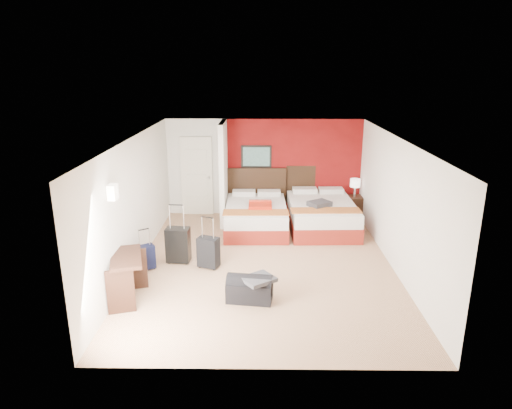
{
  "coord_description": "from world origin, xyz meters",
  "views": [
    {
      "loc": [
        -0.06,
        -8.26,
        3.79
      ],
      "look_at": [
        -0.18,
        0.8,
        1.0
      ],
      "focal_mm": 31.84,
      "sensor_mm": 36.0,
      "label": 1
    }
  ],
  "objects_px": {
    "desk": "(128,278)",
    "suitcase_navy": "(146,258)",
    "table_lamp": "(355,188)",
    "nightstand": "(354,207)",
    "suitcase_black": "(178,246)",
    "duffel_bag": "(250,290)",
    "bed_right": "(321,215)",
    "red_suitcase_open": "(260,204)",
    "bed_left": "(256,217)",
    "suitcase_charcoal": "(208,253)"
  },
  "relations": [
    {
      "from": "desk",
      "to": "nightstand",
      "type": "bearing_deg",
      "value": 27.17
    },
    {
      "from": "suitcase_navy",
      "to": "desk",
      "type": "relative_size",
      "value": 0.48
    },
    {
      "from": "red_suitcase_open",
      "to": "nightstand",
      "type": "distance_m",
      "value": 2.6
    },
    {
      "from": "suitcase_navy",
      "to": "nightstand",
      "type": "bearing_deg",
      "value": -0.05
    },
    {
      "from": "red_suitcase_open",
      "to": "table_lamp",
      "type": "height_order",
      "value": "table_lamp"
    },
    {
      "from": "red_suitcase_open",
      "to": "suitcase_charcoal",
      "type": "height_order",
      "value": "red_suitcase_open"
    },
    {
      "from": "desk",
      "to": "bed_left",
      "type": "bearing_deg",
      "value": 42.83
    },
    {
      "from": "desk",
      "to": "suitcase_black",
      "type": "bearing_deg",
      "value": 53.82
    },
    {
      "from": "suitcase_navy",
      "to": "duffel_bag",
      "type": "height_order",
      "value": "suitcase_navy"
    },
    {
      "from": "bed_right",
      "to": "duffel_bag",
      "type": "bearing_deg",
      "value": -116.53
    },
    {
      "from": "table_lamp",
      "to": "desk",
      "type": "distance_m",
      "value": 6.31
    },
    {
      "from": "suitcase_black",
      "to": "duffel_bag",
      "type": "xyz_separation_m",
      "value": [
        1.46,
        -1.53,
        -0.15
      ]
    },
    {
      "from": "suitcase_charcoal",
      "to": "suitcase_black",
      "type": "bearing_deg",
      "value": 179.6
    },
    {
      "from": "red_suitcase_open",
      "to": "nightstand",
      "type": "bearing_deg",
      "value": 21.61
    },
    {
      "from": "nightstand",
      "to": "bed_left",
      "type": "bearing_deg",
      "value": -163.59
    },
    {
      "from": "table_lamp",
      "to": "duffel_bag",
      "type": "height_order",
      "value": "table_lamp"
    },
    {
      "from": "desk",
      "to": "suitcase_navy",
      "type": "bearing_deg",
      "value": 74.18
    },
    {
      "from": "nightstand",
      "to": "bed_right",
      "type": "bearing_deg",
      "value": -142.74
    },
    {
      "from": "bed_right",
      "to": "nightstand",
      "type": "height_order",
      "value": "bed_right"
    },
    {
      "from": "bed_left",
      "to": "desk",
      "type": "distance_m",
      "value": 4.05
    },
    {
      "from": "nightstand",
      "to": "desk",
      "type": "distance_m",
      "value": 6.3
    },
    {
      "from": "bed_right",
      "to": "suitcase_navy",
      "type": "height_order",
      "value": "bed_right"
    },
    {
      "from": "red_suitcase_open",
      "to": "desk",
      "type": "xyz_separation_m",
      "value": [
        -2.19,
        -3.37,
        -0.26
      ]
    },
    {
      "from": "suitcase_charcoal",
      "to": "table_lamp",
      "type": "bearing_deg",
      "value": 62.24
    },
    {
      "from": "red_suitcase_open",
      "to": "suitcase_charcoal",
      "type": "xyz_separation_m",
      "value": [
        -1.0,
        -2.07,
        -0.37
      ]
    },
    {
      "from": "table_lamp",
      "to": "bed_left",
      "type": "bearing_deg",
      "value": -161.22
    },
    {
      "from": "bed_left",
      "to": "suitcase_charcoal",
      "type": "height_order",
      "value": "bed_left"
    },
    {
      "from": "red_suitcase_open",
      "to": "table_lamp",
      "type": "distance_m",
      "value": 2.58
    },
    {
      "from": "table_lamp",
      "to": "nightstand",
      "type": "bearing_deg",
      "value": 0.0
    },
    {
      "from": "bed_left",
      "to": "red_suitcase_open",
      "type": "distance_m",
      "value": 0.38
    },
    {
      "from": "suitcase_black",
      "to": "suitcase_navy",
      "type": "xyz_separation_m",
      "value": [
        -0.57,
        -0.36,
        -0.11
      ]
    },
    {
      "from": "suitcase_charcoal",
      "to": "suitcase_navy",
      "type": "bearing_deg",
      "value": -153.93
    },
    {
      "from": "bed_right",
      "to": "desk",
      "type": "height_order",
      "value": "desk"
    },
    {
      "from": "red_suitcase_open",
      "to": "duffel_bag",
      "type": "distance_m",
      "value": 3.39
    },
    {
      "from": "red_suitcase_open",
      "to": "suitcase_charcoal",
      "type": "distance_m",
      "value": 2.33
    },
    {
      "from": "suitcase_navy",
      "to": "desk",
      "type": "xyz_separation_m",
      "value": [
        0.01,
        -1.19,
        0.17
      ]
    },
    {
      "from": "nightstand",
      "to": "suitcase_navy",
      "type": "relative_size",
      "value": 1.27
    },
    {
      "from": "nightstand",
      "to": "duffel_bag",
      "type": "distance_m",
      "value": 5.01
    },
    {
      "from": "nightstand",
      "to": "suitcase_black",
      "type": "bearing_deg",
      "value": -147.76
    },
    {
      "from": "bed_left",
      "to": "bed_right",
      "type": "relative_size",
      "value": 0.94
    },
    {
      "from": "nightstand",
      "to": "suitcase_black",
      "type": "xyz_separation_m",
      "value": [
        -4.02,
        -2.78,
        0.05
      ]
    },
    {
      "from": "duffel_bag",
      "to": "nightstand",
      "type": "bearing_deg",
      "value": 66.72
    },
    {
      "from": "duffel_bag",
      "to": "desk",
      "type": "bearing_deg",
      "value": -172.12
    },
    {
      "from": "red_suitcase_open",
      "to": "table_lamp",
      "type": "relative_size",
      "value": 1.61
    },
    {
      "from": "suitcase_black",
      "to": "suitcase_navy",
      "type": "height_order",
      "value": "suitcase_black"
    },
    {
      "from": "suitcase_black",
      "to": "duffel_bag",
      "type": "bearing_deg",
      "value": -41.93
    },
    {
      "from": "bed_left",
      "to": "nightstand",
      "type": "bearing_deg",
      "value": 17.81
    },
    {
      "from": "bed_right",
      "to": "suitcase_navy",
      "type": "xyz_separation_m",
      "value": [
        -3.67,
        -2.37,
        -0.1
      ]
    },
    {
      "from": "desk",
      "to": "duffel_bag",
      "type": "bearing_deg",
      "value": -15.69
    },
    {
      "from": "bed_right",
      "to": "suitcase_charcoal",
      "type": "relative_size",
      "value": 3.74
    }
  ]
}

